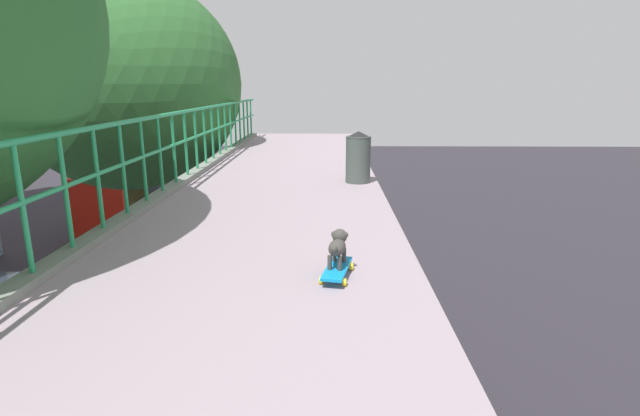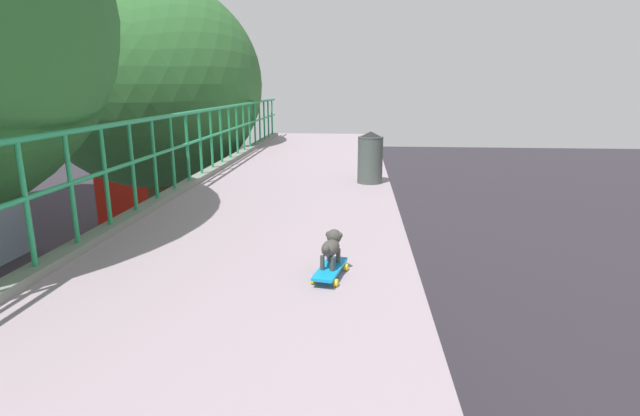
{
  "view_description": "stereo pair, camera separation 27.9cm",
  "coord_description": "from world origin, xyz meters",
  "views": [
    {
      "loc": [
        2.07,
        -0.74,
        7.37
      ],
      "look_at": [
        1.99,
        3.8,
        6.22
      ],
      "focal_mm": 27.03,
      "sensor_mm": 36.0,
      "label": 1
    },
    {
      "loc": [
        2.35,
        -0.73,
        7.37
      ],
      "look_at": [
        1.99,
        3.8,
        6.22
      ],
      "focal_mm": 27.03,
      "sensor_mm": 36.0,
      "label": 2
    }
  ],
  "objects": [
    {
      "name": "roadside_tree_far",
      "position": [
        -3.06,
        11.72,
        7.36
      ],
      "size": [
        5.77,
        5.77,
        10.08
      ],
      "color": "#494220",
      "rests_on": "ground"
    },
    {
      "name": "small_dog",
      "position": [
        2.15,
        2.97,
        6.12
      ],
      "size": [
        0.19,
        0.36,
        0.28
      ],
      "color": "#403E39",
      "rests_on": "toy_skateboard"
    },
    {
      "name": "car_blue_fifth",
      "position": [
        -5.02,
        9.47,
        0.7
      ],
      "size": [
        1.86,
        4.33,
        1.49
      ],
      "color": "navy",
      "rests_on": "ground"
    },
    {
      "name": "litter_bin",
      "position": [
        2.54,
        6.86,
        6.29
      ],
      "size": [
        0.4,
        0.4,
        0.81
      ],
      "color": "#454F4A",
      "rests_on": "overpass_deck"
    },
    {
      "name": "city_bus",
      "position": [
        -8.21,
        24.85,
        1.93
      ],
      "size": [
        2.72,
        10.5,
        3.43
      ],
      "color": "red",
      "rests_on": "ground"
    },
    {
      "name": "toy_skateboard",
      "position": [
        2.15,
        2.9,
        5.94
      ],
      "size": [
        0.29,
        0.55,
        0.08
      ],
      "color": "#108DD6",
      "rests_on": "overpass_deck"
    }
  ]
}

